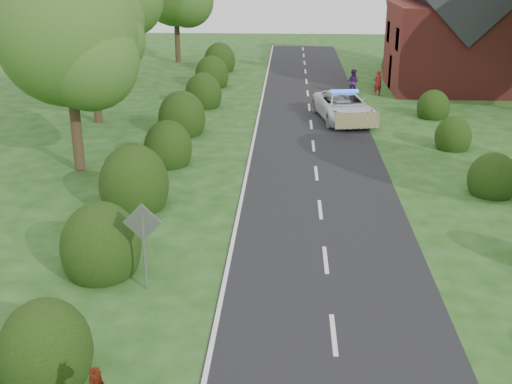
# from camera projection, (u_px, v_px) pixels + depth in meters

# --- Properties ---
(ground) EXTENTS (120.00, 120.00, 0.00)m
(ground) POSITION_uv_depth(u_px,v_px,m) (334.00, 335.00, 15.52)
(ground) COLOR #1C4611
(road) EXTENTS (6.00, 70.00, 0.02)m
(road) POSITION_uv_depth(u_px,v_px,m) (314.00, 152.00, 29.53)
(road) COLOR black
(road) RESTS_ON ground
(road_markings) EXTENTS (4.96, 70.00, 0.01)m
(road_markings) POSITION_uv_depth(u_px,v_px,m) (278.00, 166.00, 27.67)
(road_markings) COLOR white
(road_markings) RESTS_ON road
(hedgerow_left) EXTENTS (2.75, 50.41, 3.00)m
(hedgerow_left) POSITION_uv_depth(u_px,v_px,m) (159.00, 156.00, 26.51)
(hedgerow_left) COLOR black
(hedgerow_left) RESTS_ON ground
(hedgerow_right) EXTENTS (2.10, 45.78, 2.10)m
(hedgerow_right) POSITION_uv_depth(u_px,v_px,m) (484.00, 170.00, 25.47)
(hedgerow_right) COLOR black
(hedgerow_right) RESTS_ON ground
(tree_left_a) EXTENTS (5.74, 5.60, 8.38)m
(tree_left_a) POSITION_uv_depth(u_px,v_px,m) (72.00, 42.00, 25.20)
(tree_left_a) COLOR #332316
(tree_left_a) RESTS_ON ground
(tree_left_b) EXTENTS (5.74, 5.60, 8.07)m
(tree_left_b) POSITION_uv_depth(u_px,v_px,m) (94.00, 27.00, 32.85)
(tree_left_b) COLOR #332316
(tree_left_b) RESTS_ON ground
(road_sign) EXTENTS (1.06, 0.08, 2.53)m
(road_sign) POSITION_uv_depth(u_px,v_px,m) (143.00, 234.00, 17.06)
(road_sign) COLOR gray
(road_sign) RESTS_ON ground
(house) EXTENTS (8.00, 7.40, 9.17)m
(house) POSITION_uv_depth(u_px,v_px,m) (455.00, 31.00, 41.73)
(house) COLOR maroon
(house) RESTS_ON ground
(police_van) EXTENTS (3.47, 5.89, 1.68)m
(police_van) POSITION_uv_depth(u_px,v_px,m) (344.00, 107.00, 34.86)
(police_van) COLOR silver
(police_van) RESTS_ON ground
(pedestrian_red) EXTENTS (0.67, 0.55, 1.59)m
(pedestrian_red) POSITION_uv_depth(u_px,v_px,m) (378.00, 83.00, 40.95)
(pedestrian_red) COLOR maroon
(pedestrian_red) RESTS_ON ground
(pedestrian_purple) EXTENTS (1.01, 0.92, 1.68)m
(pedestrian_purple) POSITION_uv_depth(u_px,v_px,m) (353.00, 82.00, 40.99)
(pedestrian_purple) COLOR #3B1B57
(pedestrian_purple) RESTS_ON ground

